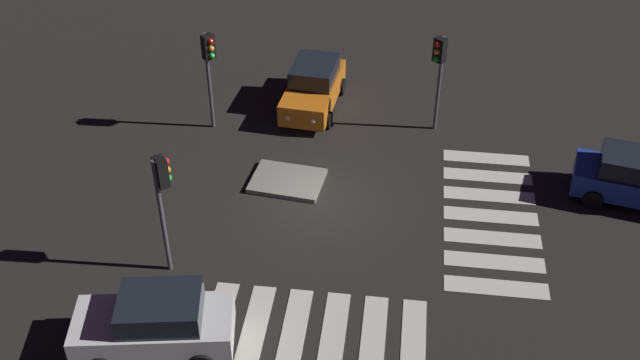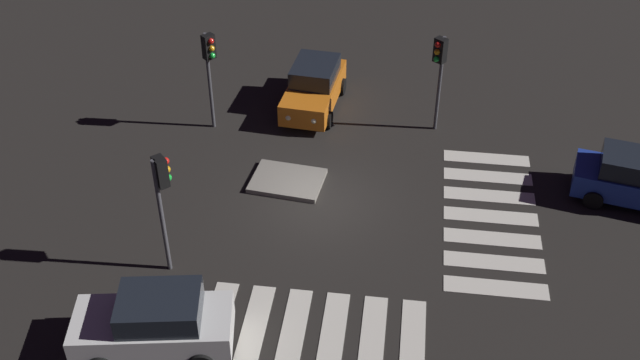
{
  "view_description": "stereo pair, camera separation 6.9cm",
  "coord_description": "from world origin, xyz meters",
  "px_view_note": "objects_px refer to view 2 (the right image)",
  "views": [
    {
      "loc": [
        2.64,
        -20.67,
        16.83
      ],
      "look_at": [
        0.0,
        0.0,
        1.0
      ],
      "focal_mm": 42.79,
      "sensor_mm": 36.0,
      "label": 1
    },
    {
      "loc": [
        2.71,
        -20.66,
        16.83
      ],
      "look_at": [
        0.0,
        0.0,
        1.0
      ],
      "focal_mm": 42.79,
      "sensor_mm": 36.0,
      "label": 2
    }
  ],
  "objects_px": {
    "car_orange": "(314,87)",
    "traffic_light_west": "(209,59)",
    "car_blue": "(636,179)",
    "traffic_light_south": "(162,187)",
    "car_white": "(155,323)",
    "traffic_light_north": "(440,62)",
    "traffic_island": "(287,181)"
  },
  "relations": [
    {
      "from": "car_orange",
      "to": "traffic_light_west",
      "type": "xyz_separation_m",
      "value": [
        -3.68,
        -2.12,
        2.17
      ]
    },
    {
      "from": "car_blue",
      "to": "traffic_light_south",
      "type": "height_order",
      "value": "traffic_light_south"
    },
    {
      "from": "traffic_light_south",
      "to": "traffic_light_west",
      "type": "relative_size",
      "value": 1.02
    },
    {
      "from": "car_white",
      "to": "traffic_light_north",
      "type": "distance_m",
      "value": 14.5
    },
    {
      "from": "traffic_light_south",
      "to": "traffic_light_west",
      "type": "distance_m",
      "value": 8.02
    },
    {
      "from": "car_white",
      "to": "traffic_light_north",
      "type": "relative_size",
      "value": 1.15
    },
    {
      "from": "traffic_island",
      "to": "traffic_light_south",
      "type": "bearing_deg",
      "value": -120.79
    },
    {
      "from": "car_white",
      "to": "car_orange",
      "type": "relative_size",
      "value": 1.02
    },
    {
      "from": "traffic_light_north",
      "to": "traffic_light_west",
      "type": "height_order",
      "value": "traffic_light_west"
    },
    {
      "from": "traffic_island",
      "to": "car_blue",
      "type": "relative_size",
      "value": 0.61
    },
    {
      "from": "car_orange",
      "to": "traffic_light_north",
      "type": "distance_m",
      "value": 5.49
    },
    {
      "from": "car_white",
      "to": "traffic_light_south",
      "type": "bearing_deg",
      "value": -91.03
    },
    {
      "from": "car_blue",
      "to": "traffic_light_west",
      "type": "bearing_deg",
      "value": -177.41
    },
    {
      "from": "traffic_light_north",
      "to": "traffic_island",
      "type": "bearing_deg",
      "value": -14.35
    },
    {
      "from": "car_blue",
      "to": "traffic_light_north",
      "type": "height_order",
      "value": "traffic_light_north"
    },
    {
      "from": "car_blue",
      "to": "car_white",
      "type": "distance_m",
      "value": 16.86
    },
    {
      "from": "traffic_island",
      "to": "traffic_light_south",
      "type": "distance_m",
      "value": 6.37
    },
    {
      "from": "car_blue",
      "to": "traffic_light_west",
      "type": "relative_size",
      "value": 1.09
    },
    {
      "from": "car_orange",
      "to": "traffic_light_west",
      "type": "height_order",
      "value": "traffic_light_west"
    },
    {
      "from": "traffic_island",
      "to": "car_blue",
      "type": "distance_m",
      "value": 12.19
    },
    {
      "from": "car_white",
      "to": "traffic_light_south",
      "type": "distance_m",
      "value": 3.96
    },
    {
      "from": "car_white",
      "to": "traffic_light_north",
      "type": "bearing_deg",
      "value": -131.38
    },
    {
      "from": "car_white",
      "to": "traffic_island",
      "type": "bearing_deg",
      "value": -116.08
    },
    {
      "from": "traffic_light_west",
      "to": "car_orange",
      "type": "bearing_deg",
      "value": 71.33
    },
    {
      "from": "traffic_island",
      "to": "car_blue",
      "type": "xyz_separation_m",
      "value": [
        12.14,
        0.59,
        0.82
      ]
    },
    {
      "from": "traffic_light_south",
      "to": "traffic_light_west",
      "type": "bearing_deg",
      "value": 51.92
    },
    {
      "from": "car_orange",
      "to": "traffic_light_west",
      "type": "relative_size",
      "value": 1.11
    },
    {
      "from": "car_blue",
      "to": "traffic_light_west",
      "type": "height_order",
      "value": "traffic_light_west"
    },
    {
      "from": "car_orange",
      "to": "traffic_light_south",
      "type": "height_order",
      "value": "traffic_light_south"
    },
    {
      "from": "traffic_island",
      "to": "car_orange",
      "type": "relative_size",
      "value": 0.6
    },
    {
      "from": "car_blue",
      "to": "traffic_light_west",
      "type": "distance_m",
      "value": 15.95
    },
    {
      "from": "traffic_island",
      "to": "traffic_light_north",
      "type": "bearing_deg",
      "value": 38.96
    }
  ]
}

